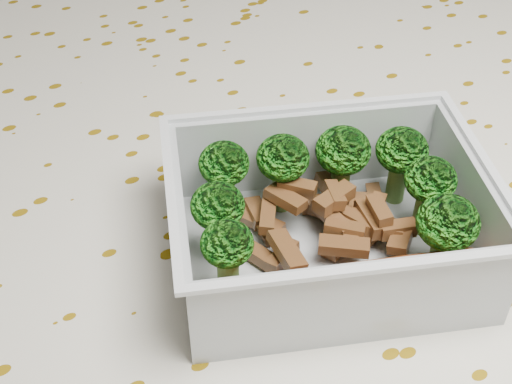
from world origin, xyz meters
TOP-DOWN VIEW (x-y plane):
  - dining_table at (0.00, 0.00)m, footprint 1.40×0.90m
  - tablecloth at (0.00, 0.00)m, footprint 1.46×0.96m
  - lunch_container at (0.02, -0.05)m, footprint 0.21×0.19m
  - broccoli_florets at (0.03, -0.03)m, footprint 0.16×0.13m
  - meat_pile at (0.03, -0.04)m, footprint 0.10×0.09m
  - sausage at (0.01, -0.09)m, footprint 0.14×0.07m

SIDE VIEW (x-z plane):
  - dining_table at x=0.00m, z-range 0.29..1.04m
  - tablecloth at x=0.00m, z-range 0.62..0.81m
  - meat_pile at x=0.03m, z-range 0.76..0.79m
  - sausage at x=0.01m, z-range 0.76..0.78m
  - lunch_container at x=0.02m, z-range 0.75..0.81m
  - broccoli_florets at x=0.03m, z-range 0.77..0.82m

